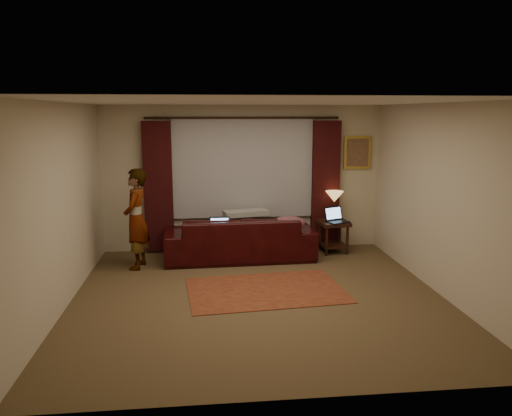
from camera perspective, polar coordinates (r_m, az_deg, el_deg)
The scene contains 20 objects.
floor at distance 6.91m, azimuth 0.25°, elevation -10.12°, with size 5.00×5.00×0.01m, color brown.
ceiling at distance 6.45m, azimuth 0.27°, elevation 12.04°, with size 5.00×5.00×0.02m, color silver.
wall_back at distance 9.01m, azimuth -1.52°, elevation 3.41°, with size 5.00×0.02×2.60m, color beige.
wall_front at distance 4.14m, azimuth 4.15°, elevation -5.52°, with size 5.00×0.02×2.60m, color beige.
wall_left at distance 6.75m, azimuth -21.33°, elevation 0.15°, with size 0.02×5.00×2.60m, color beige.
wall_right at distance 7.27m, azimuth 20.25°, elevation 0.94°, with size 0.02×5.00×2.60m, color beige.
sheer_curtain at distance 8.93m, azimuth -1.50°, elevation 4.63°, with size 2.50×0.05×1.80m, color #A2A1A9.
drape_left at distance 8.93m, azimuth -11.11°, elevation 2.36°, with size 0.50×0.14×2.30m, color black.
drape_right at distance 9.17m, azimuth 7.94°, elevation 2.67°, with size 0.50×0.14×2.30m, color black.
curtain_rod at distance 8.83m, azimuth -1.50°, elevation 10.28°, with size 0.04×0.04×3.40m, color black.
picture_frame at distance 9.34m, azimuth 11.50°, elevation 6.23°, with size 0.50×0.04×0.60m, color gold.
sofa at distance 8.50m, azimuth -1.91°, elevation -2.48°, with size 2.53×1.09×1.02m, color black.
throw_blanket at distance 8.65m, azimuth -1.17°, elevation 1.20°, with size 0.77×0.31×0.09m, color #9B9A93.
clothing_pile at distance 8.42m, azimuth 3.73°, elevation -1.79°, with size 0.56×0.43×0.24m, color brown.
laptop_sofa at distance 8.22m, azimuth -4.18°, elevation -2.08°, with size 0.33×0.36×0.24m, color black, non-canonical shape.
area_rug at distance 7.13m, azimuth 1.12°, elevation -9.36°, with size 2.17×1.45×0.01m, color brown.
end_table at distance 9.03m, azimuth 8.83°, elevation -3.26°, with size 0.50×0.50×0.57m, color black.
tiffany_lamp at distance 9.04m, azimuth 8.92°, elevation 0.29°, with size 0.32×0.32×0.52m, color #988F4A, non-canonical shape.
laptop_table at distance 8.85m, azimuth 9.36°, elevation -0.79°, with size 0.36×0.39×0.26m, color black, non-canonical shape.
person at distance 8.15m, azimuth -13.53°, elevation -1.23°, with size 0.47×0.47×1.61m, color #9B9A93.
Camera 1 is at (-0.72, -6.41, 2.46)m, focal length 35.00 mm.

